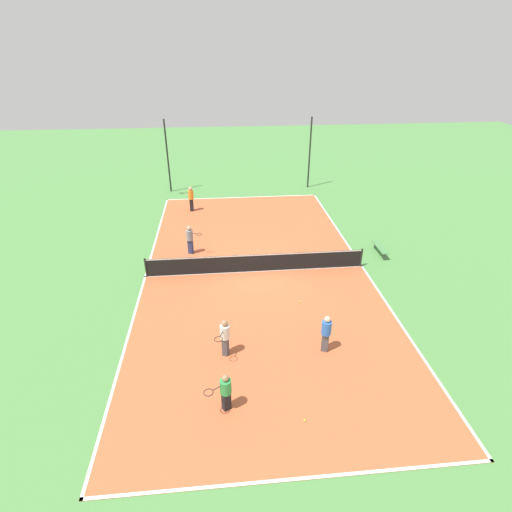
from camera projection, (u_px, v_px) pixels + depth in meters
ground_plane at (256, 271)px, 20.41m from camera, size 80.00×80.00×0.00m
court_surface at (256, 271)px, 20.41m from camera, size 11.24×22.24×0.02m
tennis_net at (256, 262)px, 20.16m from camera, size 11.04×0.10×1.01m
bench at (380, 248)px, 21.93m from camera, size 0.36×1.68×0.45m
player_far_green at (225, 390)px, 12.37m from camera, size 0.97×0.76×1.42m
player_baseline_gray at (190, 238)px, 21.70m from camera, size 0.98×0.70×1.63m
player_far_white at (225, 336)px, 14.55m from camera, size 0.66×0.99×1.56m
player_center_orange at (191, 197)px, 27.23m from camera, size 0.96×0.42×1.73m
player_near_blue at (326, 331)px, 14.75m from camera, size 0.47×0.47×1.58m
tennis_ball_left_sideline at (301, 302)px, 17.94m from camera, size 0.07×0.07×0.07m
tennis_ball_midcourt at (305, 420)px, 12.31m from camera, size 0.07×0.07×0.07m
fence_post_back_left at (168, 157)px, 30.11m from camera, size 0.12×0.12×5.46m
fence_post_back_right at (310, 153)px, 31.03m from camera, size 0.12×0.12×5.46m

